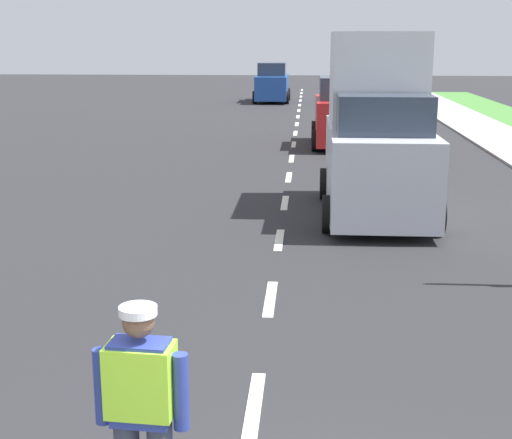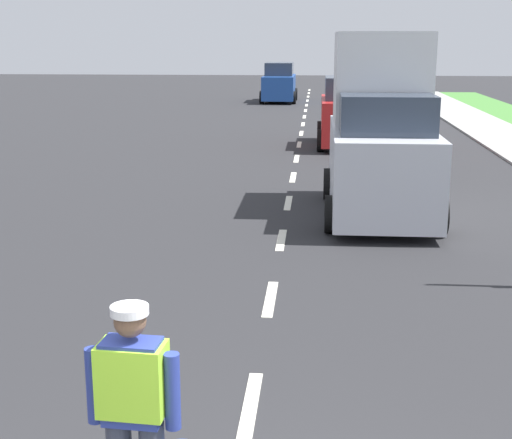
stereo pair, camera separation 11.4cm
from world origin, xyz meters
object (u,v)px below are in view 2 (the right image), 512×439
object	(u,v)px
road_worker	(137,407)
car_oncoming_third	(279,84)
delivery_truck	(381,133)
car_outgoing_far	(348,114)

from	to	relation	value
road_worker	car_oncoming_third	size ratio (longest dim) A/B	0.40
road_worker	delivery_truck	world-z (taller)	delivery_truck
road_worker	car_oncoming_third	distance (m)	36.94
delivery_truck	car_oncoming_third	size ratio (longest dim) A/B	1.09
delivery_truck	car_outgoing_far	xyz separation A→B (m)	(-0.26, 9.51, -0.57)
delivery_truck	car_outgoing_far	world-z (taller)	delivery_truck
car_outgoing_far	car_oncoming_third	world-z (taller)	car_outgoing_far
car_oncoming_third	delivery_truck	bearing A→B (deg)	-82.80
road_worker	delivery_truck	xyz separation A→B (m)	(2.45, 10.07, 0.68)
road_worker	delivery_truck	distance (m)	10.38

